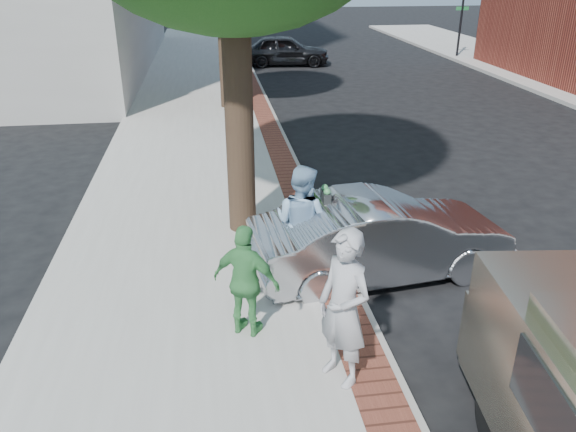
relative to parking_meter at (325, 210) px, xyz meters
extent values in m
plane|color=black|center=(-0.65, -0.13, -1.21)|extent=(120.00, 120.00, 0.00)
cube|color=#9E9991|center=(-2.15, 7.87, -1.13)|extent=(5.00, 60.00, 0.15)
cube|color=brown|center=(0.05, 7.87, -1.05)|extent=(0.60, 60.00, 0.01)
cube|color=gray|center=(0.40, 7.87, -1.13)|extent=(0.10, 60.00, 0.15)
cylinder|color=black|center=(0.25, 21.87, 0.69)|extent=(0.12, 0.12, 3.80)
imported|color=black|center=(0.25, 21.87, 1.79)|extent=(0.18, 0.15, 0.90)
cube|color=#1E7238|center=(0.25, 21.87, 1.39)|extent=(0.70, 0.03, 0.18)
cylinder|color=black|center=(11.85, 21.87, 0.69)|extent=(0.12, 0.12, 3.80)
imported|color=black|center=(11.85, 21.87, 1.79)|extent=(0.18, 0.15, 0.90)
cube|color=#1E7238|center=(11.85, 21.87, 1.39)|extent=(0.70, 0.03, 0.18)
cylinder|color=black|center=(-1.25, 1.77, 1.14)|extent=(0.52, 0.52, 4.40)
cylinder|color=black|center=(-1.15, 11.87, 0.87)|extent=(0.40, 0.40, 3.85)
cylinder|color=gray|center=(0.00, 0.00, -0.48)|extent=(0.07, 0.07, 1.15)
cube|color=#2D3030|center=(0.00, -0.09, 0.21)|extent=(0.12, 0.14, 0.24)
cube|color=#2D3030|center=(0.00, 0.09, 0.21)|extent=(0.12, 0.14, 0.24)
sphere|color=#3F8C4C|center=(0.00, -0.09, 0.36)|extent=(0.11, 0.11, 0.11)
sphere|color=#3F8C4C|center=(0.00, 0.09, 0.36)|extent=(0.11, 0.11, 0.11)
imported|color=#9D9CA1|center=(-0.34, -2.76, -0.04)|extent=(0.81, 0.89, 2.03)
imported|color=#82A7C8|center=(-0.42, -0.17, -0.10)|extent=(1.18, 1.15, 1.91)
imported|color=#43944D|center=(-1.42, -1.66, -0.23)|extent=(1.04, 0.82, 1.64)
imported|color=#A6A8AD|center=(0.95, -0.13, -0.49)|extent=(4.50, 2.07, 1.43)
imported|color=black|center=(2.21, 21.02, -0.45)|extent=(4.60, 2.22, 1.52)
cube|color=gray|center=(2.16, -3.39, -0.38)|extent=(2.23, 1.27, 0.92)
cylinder|color=black|center=(1.15, -3.91, -0.84)|extent=(0.34, 0.76, 0.73)
cube|color=black|center=(2.22, -2.88, 0.00)|extent=(1.83, 0.23, 0.46)
camera|label=1|loc=(-1.77, -8.19, 3.71)|focal=35.00mm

